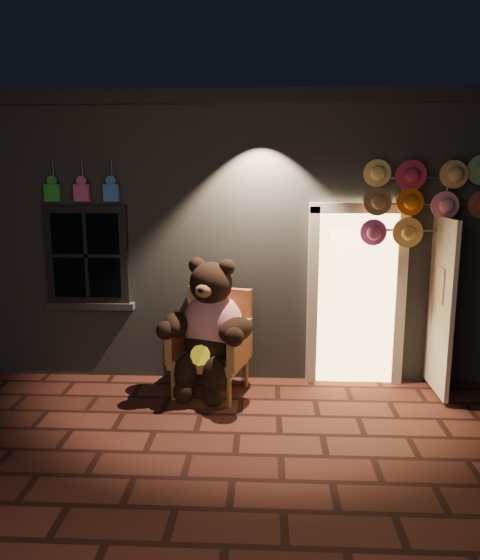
{
  "coord_description": "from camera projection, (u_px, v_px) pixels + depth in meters",
  "views": [
    {
      "loc": [
        0.26,
        -4.99,
        2.53
      ],
      "look_at": [
        -0.02,
        1.0,
        1.35
      ],
      "focal_mm": 35.0,
      "sensor_mm": 36.0,
      "label": 1
    }
  ],
  "objects": [
    {
      "name": "shop_building",
      "position": [
        250.0,
        222.0,
        8.97
      ],
      "size": [
        7.3,
        5.95,
        3.51
      ],
      "color": "slate",
      "rests_on": "ground"
    },
    {
      "name": "hat_rack",
      "position": [
        423.0,
        201.0,
        6.13
      ],
      "size": [
        1.53,
        0.22,
        2.7
      ],
      "color": "#59595E",
      "rests_on": "ground"
    },
    {
      "name": "teddy_bear",
      "position": [
        210.0,
        328.0,
        6.18
      ],
      "size": [
        1.1,
        0.99,
        1.57
      ],
      "rotation": [
        0.0,
        0.0,
        -0.27
      ],
      "color": "red",
      "rests_on": "ground"
    },
    {
      "name": "ground",
      "position": [
        238.0,
        433.0,
        5.4
      ],
      "size": [
        60.0,
        60.0,
        0.0
      ],
      "primitive_type": "plane",
      "color": "#572921",
      "rests_on": "ground"
    },
    {
      "name": "wicker_armchair",
      "position": [
        213.0,
        342.0,
        6.37
      ],
      "size": [
        0.97,
        0.92,
        1.19
      ],
      "rotation": [
        0.0,
        0.0,
        -0.27
      ],
      "color": "#B18644",
      "rests_on": "ground"
    }
  ]
}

